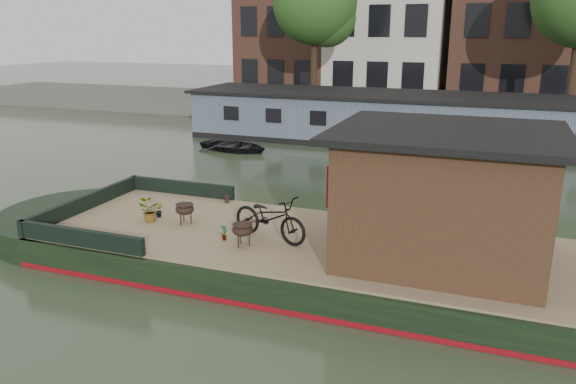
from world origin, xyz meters
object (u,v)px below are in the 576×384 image
(cabin, at_px, (443,194))
(bicycle, at_px, (270,217))
(brazier_front, at_px, (243,235))
(brazier_rear, at_px, (185,214))
(dinghy, at_px, (234,143))

(cabin, relative_size, bicycle, 2.26)
(brazier_front, distance_m, brazier_rear, 1.89)
(cabin, distance_m, bicycle, 3.40)
(cabin, distance_m, brazier_front, 3.88)
(cabin, distance_m, dinghy, 13.69)
(brazier_front, height_order, dinghy, brazier_front)
(dinghy, bearing_deg, cabin, -126.77)
(brazier_rear, xyz_separation_m, dinghy, (-3.73, 10.10, -0.56))
(brazier_front, xyz_separation_m, dinghy, (-5.47, 10.84, -0.56))
(brazier_front, distance_m, dinghy, 12.16)
(brazier_rear, bearing_deg, dinghy, 110.25)
(brazier_rear, relative_size, dinghy, 0.15)
(brazier_rear, distance_m, dinghy, 10.78)
(cabin, distance_m, brazier_rear, 5.50)
(bicycle, xyz_separation_m, dinghy, (-5.83, 10.33, -0.80))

